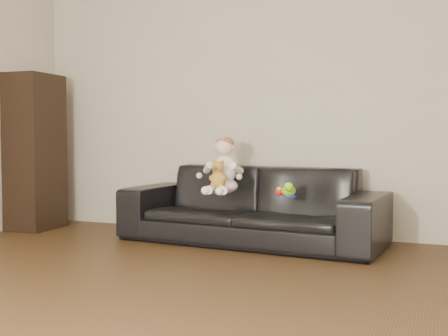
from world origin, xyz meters
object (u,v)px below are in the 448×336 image
at_px(sofa, 251,205).
at_px(cabinet, 35,152).
at_px(baby, 223,169).
at_px(toy_green, 289,191).
at_px(toy_rattle, 279,192).
at_px(teddy_bear, 218,175).
at_px(toy_blue_disc, 290,196).

height_order(sofa, cabinet, cabinet).
relative_size(baby, toy_green, 3.54).
relative_size(baby, toy_rattle, 7.71).
xyz_separation_m(sofa, toy_green, (0.38, -0.17, 0.15)).
xyz_separation_m(baby, toy_rattle, (0.50, -0.02, -0.18)).
height_order(sofa, teddy_bear, teddy_bear).
relative_size(cabinet, toy_rattle, 24.38).
relative_size(cabinet, toy_blue_disc, 14.21).
distance_m(baby, toy_green, 0.62).
relative_size(sofa, toy_green, 16.36).
xyz_separation_m(baby, toy_blue_disc, (0.60, -0.04, -0.21)).
xyz_separation_m(sofa, teddy_bear, (-0.20, -0.27, 0.28)).
bearing_deg(sofa, teddy_bear, -121.85).
xyz_separation_m(cabinet, baby, (2.04, -0.03, -0.12)).
bearing_deg(sofa, toy_rattle, -21.43).
relative_size(sofa, toy_blue_disc, 20.78).
distance_m(baby, toy_blue_disc, 0.64).
height_order(teddy_bear, toy_rattle, teddy_bear).
bearing_deg(toy_green, cabinet, 178.31).
relative_size(cabinet, toy_green, 11.18).
distance_m(teddy_bear, toy_rattle, 0.53).
relative_size(toy_green, toy_rattle, 2.18).
bearing_deg(teddy_bear, toy_rattle, -5.48).
bearing_deg(sofa, toy_blue_disc, -17.74).
relative_size(teddy_bear, toy_blue_disc, 2.16).
bearing_deg(toy_blue_disc, baby, 176.04).
bearing_deg(toy_green, teddy_bear, -170.18).
bearing_deg(baby, toy_green, -19.34).
height_order(toy_rattle, toy_blue_disc, toy_rattle).
xyz_separation_m(cabinet, toy_rattle, (2.54, -0.05, -0.31)).
xyz_separation_m(cabinet, toy_green, (2.63, -0.08, -0.29)).
distance_m(cabinet, toy_green, 2.65).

